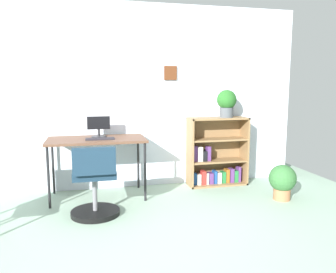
{
  "coord_description": "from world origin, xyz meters",
  "views": [
    {
      "loc": [
        -0.33,
        -2.41,
        1.37
      ],
      "look_at": [
        0.55,
        1.24,
        0.81
      ],
      "focal_mm": 36.24,
      "sensor_mm": 36.0,
      "label": 1
    }
  ],
  "objects_px": {
    "monitor": "(99,127)",
    "office_chair": "(95,185)",
    "desk": "(97,143)",
    "keyboard": "(100,139)",
    "potted_plant_floor": "(282,180)",
    "bookshelf_low": "(215,155)",
    "potted_plant_on_shelf": "(227,102)"
  },
  "relations": [
    {
      "from": "keyboard",
      "to": "office_chair",
      "type": "height_order",
      "value": "office_chair"
    },
    {
      "from": "bookshelf_low",
      "to": "potted_plant_floor",
      "type": "relative_size",
      "value": 2.19
    },
    {
      "from": "office_chair",
      "to": "desk",
      "type": "bearing_deg",
      "value": 85.45
    },
    {
      "from": "potted_plant_floor",
      "to": "office_chair",
      "type": "bearing_deg",
      "value": -179.3
    },
    {
      "from": "monitor",
      "to": "office_chair",
      "type": "bearing_deg",
      "value": -96.37
    },
    {
      "from": "office_chair",
      "to": "potted_plant_on_shelf",
      "type": "xyz_separation_m",
      "value": [
        1.8,
        0.8,
        0.81
      ]
    },
    {
      "from": "desk",
      "to": "monitor",
      "type": "bearing_deg",
      "value": 72.73
    },
    {
      "from": "keyboard",
      "to": "potted_plant_floor",
      "type": "bearing_deg",
      "value": -13.77
    },
    {
      "from": "potted_plant_floor",
      "to": "bookshelf_low",
      "type": "bearing_deg",
      "value": 123.6
    },
    {
      "from": "desk",
      "to": "potted_plant_floor",
      "type": "height_order",
      "value": "desk"
    },
    {
      "from": "bookshelf_low",
      "to": "potted_plant_on_shelf",
      "type": "height_order",
      "value": "potted_plant_on_shelf"
    },
    {
      "from": "desk",
      "to": "office_chair",
      "type": "distance_m",
      "value": 0.73
    },
    {
      "from": "potted_plant_on_shelf",
      "to": "keyboard",
      "type": "bearing_deg",
      "value": -171.77
    },
    {
      "from": "desk",
      "to": "bookshelf_low",
      "type": "bearing_deg",
      "value": 7.2
    },
    {
      "from": "desk",
      "to": "monitor",
      "type": "xyz_separation_m",
      "value": [
        0.03,
        0.1,
        0.18
      ]
    },
    {
      "from": "keyboard",
      "to": "potted_plant_floor",
      "type": "xyz_separation_m",
      "value": [
        2.13,
        -0.52,
        -0.51
      ]
    },
    {
      "from": "office_chair",
      "to": "keyboard",
      "type": "bearing_deg",
      "value": 80.86
    },
    {
      "from": "bookshelf_low",
      "to": "keyboard",
      "type": "bearing_deg",
      "value": -169.22
    },
    {
      "from": "monitor",
      "to": "bookshelf_low",
      "type": "bearing_deg",
      "value": 3.63
    },
    {
      "from": "monitor",
      "to": "office_chair",
      "type": "height_order",
      "value": "monitor"
    },
    {
      "from": "monitor",
      "to": "bookshelf_low",
      "type": "distance_m",
      "value": 1.66
    },
    {
      "from": "bookshelf_low",
      "to": "potted_plant_on_shelf",
      "type": "relative_size",
      "value": 2.51
    },
    {
      "from": "desk",
      "to": "potted_plant_on_shelf",
      "type": "xyz_separation_m",
      "value": [
        1.75,
        0.15,
        0.47
      ]
    },
    {
      "from": "bookshelf_low",
      "to": "potted_plant_floor",
      "type": "height_order",
      "value": "bookshelf_low"
    },
    {
      "from": "office_chair",
      "to": "bookshelf_low",
      "type": "relative_size",
      "value": 0.82
    },
    {
      "from": "desk",
      "to": "monitor",
      "type": "distance_m",
      "value": 0.21
    },
    {
      "from": "office_chair",
      "to": "potted_plant_on_shelf",
      "type": "bearing_deg",
      "value": 23.88
    },
    {
      "from": "monitor",
      "to": "potted_plant_on_shelf",
      "type": "distance_m",
      "value": 1.74
    },
    {
      "from": "desk",
      "to": "potted_plant_floor",
      "type": "xyz_separation_m",
      "value": [
        2.17,
        -0.62,
        -0.45
      ]
    },
    {
      "from": "potted_plant_on_shelf",
      "to": "potted_plant_floor",
      "type": "relative_size",
      "value": 0.87
    },
    {
      "from": "bookshelf_low",
      "to": "potted_plant_on_shelf",
      "type": "bearing_deg",
      "value": -22.6
    },
    {
      "from": "potted_plant_on_shelf",
      "to": "potted_plant_floor",
      "type": "height_order",
      "value": "potted_plant_on_shelf"
    }
  ]
}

